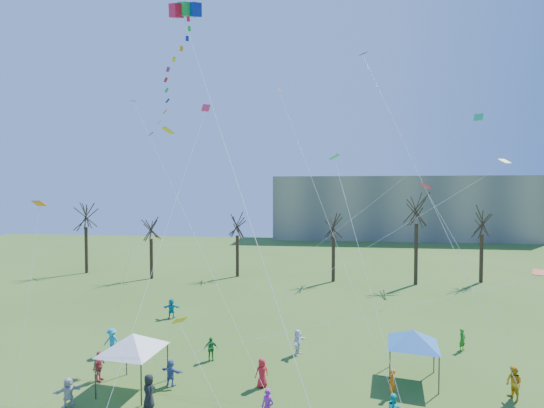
# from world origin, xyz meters

# --- Properties ---
(distant_building) EXTENTS (60.00, 14.00, 15.00)m
(distant_building) POSITION_xyz_m (22.00, 82.00, 7.50)
(distant_building) COLOR gray
(distant_building) RESTS_ON ground
(bare_tree_row) EXTENTS (70.39, 8.63, 11.88)m
(bare_tree_row) POSITION_xyz_m (5.27, 35.97, 7.23)
(bare_tree_row) COLOR black
(bare_tree_row) RESTS_ON ground
(big_box_kite) EXTENTS (5.31, 6.67, 23.76)m
(big_box_kite) POSITION_xyz_m (-5.05, 6.09, 17.46)
(big_box_kite) COLOR red
(big_box_kite) RESTS_ON ground
(canopy_tent_white) EXTENTS (4.38, 4.38, 3.30)m
(canopy_tent_white) POSITION_xyz_m (-8.47, 7.83, 2.80)
(canopy_tent_white) COLOR #3F3F44
(canopy_tent_white) RESTS_ON ground
(canopy_tent_blue) EXTENTS (4.05, 4.05, 3.09)m
(canopy_tent_blue) POSITION_xyz_m (8.09, 10.92, 2.62)
(canopy_tent_blue) COLOR #3F3F44
(canopy_tent_blue) RESTS_ON ground
(festival_crowd) EXTENTS (26.43, 20.89, 1.86)m
(festival_crowd) POSITION_xyz_m (-1.63, 8.10, 0.87)
(festival_crowd) COLOR red
(festival_crowd) RESTS_ON ground
(small_kites_aloft) EXTENTS (27.99, 18.53, 33.26)m
(small_kites_aloft) POSITION_xyz_m (1.19, 11.32, 13.09)
(small_kites_aloft) COLOR orange
(small_kites_aloft) RESTS_ON ground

